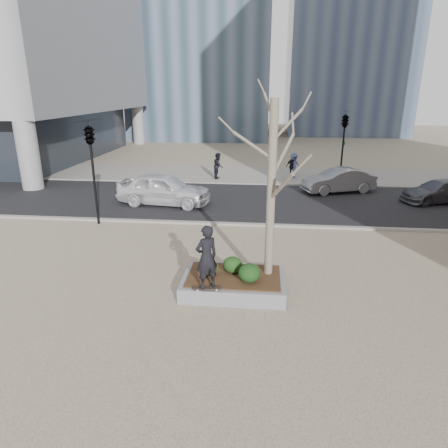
# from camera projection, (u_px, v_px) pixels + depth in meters

# --- Properties ---
(ground) EXTENTS (120.00, 120.00, 0.00)m
(ground) POSITION_uv_depth(u_px,v_px,m) (201.00, 289.00, 12.00)
(ground) COLOR tan
(ground) RESTS_ON ground
(street) EXTENTS (60.00, 8.00, 0.02)m
(street) POSITION_uv_depth(u_px,v_px,m) (230.00, 201.00, 21.42)
(street) COLOR black
(street) RESTS_ON ground
(far_sidewalk) EXTENTS (60.00, 6.00, 0.02)m
(far_sidewalk) POSITION_uv_depth(u_px,v_px,m) (239.00, 174.00, 28.01)
(far_sidewalk) COLOR gray
(far_sidewalk) RESTS_ON ground
(planter) EXTENTS (3.00, 2.00, 0.45)m
(planter) POSITION_uv_depth(u_px,v_px,m) (234.00, 284.00, 11.83)
(planter) COLOR gray
(planter) RESTS_ON ground
(planter_mulch) EXTENTS (2.70, 1.70, 0.04)m
(planter_mulch) POSITION_uv_depth(u_px,v_px,m) (234.00, 276.00, 11.75)
(planter_mulch) COLOR #382314
(planter_mulch) RESTS_ON planter
(sycamore_tree) EXTENTS (2.80, 2.80, 6.60)m
(sycamore_tree) POSITION_uv_depth(u_px,v_px,m) (272.00, 163.00, 10.87)
(sycamore_tree) COLOR gray
(sycamore_tree) RESTS_ON planter_mulch
(shrub_left) EXTENTS (0.56, 0.56, 0.48)m
(shrub_left) POSITION_uv_depth(u_px,v_px,m) (208.00, 268.00, 11.70)
(shrub_left) COLOR #1A3912
(shrub_left) RESTS_ON planter_mulch
(shrub_middle) EXTENTS (0.57, 0.57, 0.49)m
(shrub_middle) POSITION_uv_depth(u_px,v_px,m) (233.00, 265.00, 11.87)
(shrub_middle) COLOR #163F14
(shrub_middle) RESTS_ON planter_mulch
(shrub_right) EXTENTS (0.63, 0.63, 0.54)m
(shrub_right) POSITION_uv_depth(u_px,v_px,m) (249.00, 273.00, 11.28)
(shrub_right) COLOR #133510
(shrub_right) RESTS_ON planter_mulch
(skateboard) EXTENTS (0.80, 0.31, 0.08)m
(skateboard) POSITION_uv_depth(u_px,v_px,m) (207.00, 288.00, 10.98)
(skateboard) COLOR black
(skateboard) RESTS_ON planter
(skateboarder) EXTENTS (0.78, 0.74, 1.80)m
(skateboarder) POSITION_uv_depth(u_px,v_px,m) (207.00, 257.00, 10.68)
(skateboarder) COLOR black
(skateboarder) RESTS_ON skateboard
(police_car) EXTENTS (4.97, 2.50, 1.62)m
(police_car) POSITION_uv_depth(u_px,v_px,m) (164.00, 189.00, 20.45)
(police_car) COLOR white
(police_car) RESTS_ON street
(car_silver) EXTENTS (4.40, 2.72, 1.37)m
(car_silver) POSITION_uv_depth(u_px,v_px,m) (338.00, 181.00, 22.95)
(car_silver) COLOR gray
(car_silver) RESTS_ON street
(car_third) EXTENTS (4.32, 2.83, 1.16)m
(car_third) POSITION_uv_depth(u_px,v_px,m) (439.00, 191.00, 20.98)
(car_third) COLOR #4D4E58
(car_third) RESTS_ON street
(pedestrian_a) EXTENTS (0.68, 0.85, 1.70)m
(pedestrian_a) POSITION_uv_depth(u_px,v_px,m) (218.00, 166.00, 26.46)
(pedestrian_a) COLOR black
(pedestrian_a) RESTS_ON far_sidewalk
(pedestrian_b) EXTENTS (0.66, 1.10, 1.67)m
(pedestrian_b) POSITION_uv_depth(u_px,v_px,m) (294.00, 165.00, 26.63)
(pedestrian_b) COLOR #44517B
(pedestrian_b) RESTS_ON far_sidewalk
(pedestrian_c) EXTENTS (0.99, 0.71, 1.56)m
(pedestrian_c) POSITION_uv_depth(u_px,v_px,m) (292.00, 166.00, 26.72)
(pedestrian_c) COLOR black
(pedestrian_c) RESTS_ON far_sidewalk
(traffic_light_near) EXTENTS (0.60, 2.48, 4.50)m
(traffic_light_near) POSITION_uv_depth(u_px,v_px,m) (94.00, 174.00, 17.09)
(traffic_light_near) COLOR black
(traffic_light_near) RESTS_ON ground
(traffic_light_far) EXTENTS (0.60, 2.48, 4.50)m
(traffic_light_far) POSITION_uv_depth(u_px,v_px,m) (343.00, 148.00, 24.40)
(traffic_light_far) COLOR black
(traffic_light_far) RESTS_ON ground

